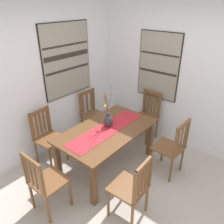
{
  "coord_description": "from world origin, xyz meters",
  "views": [
    {
      "loc": [
        -1.88,
        -1.33,
        2.57
      ],
      "look_at": [
        0.46,
        0.62,
        1.01
      ],
      "focal_mm": 35.7,
      "sensor_mm": 36.0,
      "label": 1
    }
  ],
  "objects_px": {
    "chair_0": "(172,147)",
    "painting_on_back_wall": "(67,60)",
    "chair_2": "(45,182)",
    "chair_3": "(47,136)",
    "chair_4": "(92,113)",
    "painting_on_side_wall": "(159,66)",
    "centerpiece_vase": "(108,120)",
    "chair_5": "(133,187)",
    "chair_1": "(147,114)",
    "dining_table": "(107,135)"
  },
  "relations": [
    {
      "from": "chair_0",
      "to": "painting_on_back_wall",
      "type": "bearing_deg",
      "value": 97.49
    },
    {
      "from": "chair_2",
      "to": "chair_3",
      "type": "distance_m",
      "value": 1.07
    },
    {
      "from": "chair_3",
      "to": "chair_4",
      "type": "xyz_separation_m",
      "value": [
        1.09,
        0.01,
        -0.01
      ]
    },
    {
      "from": "painting_on_side_wall",
      "to": "centerpiece_vase",
      "type": "bearing_deg",
      "value": 176.0
    },
    {
      "from": "chair_5",
      "to": "chair_4",
      "type": "bearing_deg",
      "value": 57.99
    },
    {
      "from": "painting_on_back_wall",
      "to": "chair_0",
      "type": "bearing_deg",
      "value": -82.51
    },
    {
      "from": "centerpiece_vase",
      "to": "chair_2",
      "type": "relative_size",
      "value": 0.69
    },
    {
      "from": "chair_0",
      "to": "chair_5",
      "type": "xyz_separation_m",
      "value": [
        -1.07,
        -0.01,
        -0.0
      ]
    },
    {
      "from": "chair_0",
      "to": "chair_2",
      "type": "bearing_deg",
      "value": 151.86
    },
    {
      "from": "chair_3",
      "to": "chair_5",
      "type": "bearing_deg",
      "value": -90.67
    },
    {
      "from": "chair_1",
      "to": "chair_4",
      "type": "distance_m",
      "value": 1.1
    },
    {
      "from": "chair_5",
      "to": "painting_on_back_wall",
      "type": "xyz_separation_m",
      "value": [
        0.8,
        2.03,
        1.09
      ]
    },
    {
      "from": "centerpiece_vase",
      "to": "painting_on_back_wall",
      "type": "relative_size",
      "value": 0.51
    },
    {
      "from": "dining_table",
      "to": "centerpiece_vase",
      "type": "bearing_deg",
      "value": 28.17
    },
    {
      "from": "centerpiece_vase",
      "to": "chair_3",
      "type": "xyz_separation_m",
      "value": [
        -0.61,
        0.83,
        -0.34
      ]
    },
    {
      "from": "dining_table",
      "to": "chair_4",
      "type": "height_order",
      "value": "chair_4"
    },
    {
      "from": "chair_0",
      "to": "painting_on_back_wall",
      "type": "xyz_separation_m",
      "value": [
        -0.27,
        2.03,
        1.09
      ]
    },
    {
      "from": "chair_0",
      "to": "chair_4",
      "type": "relative_size",
      "value": 1.05
    },
    {
      "from": "dining_table",
      "to": "chair_1",
      "type": "height_order",
      "value": "chair_1"
    },
    {
      "from": "chair_1",
      "to": "chair_2",
      "type": "height_order",
      "value": "chair_1"
    },
    {
      "from": "chair_1",
      "to": "chair_2",
      "type": "xyz_separation_m",
      "value": [
        -2.39,
        0.03,
        -0.01
      ]
    },
    {
      "from": "chair_3",
      "to": "chair_5",
      "type": "height_order",
      "value": "chair_3"
    },
    {
      "from": "chair_2",
      "to": "painting_on_side_wall",
      "type": "relative_size",
      "value": 0.76
    },
    {
      "from": "chair_1",
      "to": "painting_on_back_wall",
      "type": "relative_size",
      "value": 0.75
    },
    {
      "from": "dining_table",
      "to": "chair_0",
      "type": "distance_m",
      "value": 1.03
    },
    {
      "from": "painting_on_back_wall",
      "to": "painting_on_side_wall",
      "type": "relative_size",
      "value": 1.03
    },
    {
      "from": "chair_0",
      "to": "painting_on_back_wall",
      "type": "height_order",
      "value": "painting_on_back_wall"
    },
    {
      "from": "centerpiece_vase",
      "to": "chair_4",
      "type": "xyz_separation_m",
      "value": [
        0.48,
        0.84,
        -0.35
      ]
    },
    {
      "from": "centerpiece_vase",
      "to": "chair_0",
      "type": "xyz_separation_m",
      "value": [
        0.43,
        -0.93,
        -0.34
      ]
    },
    {
      "from": "dining_table",
      "to": "chair_2",
      "type": "distance_m",
      "value": 1.19
    },
    {
      "from": "chair_5",
      "to": "painting_on_back_wall",
      "type": "height_order",
      "value": "painting_on_back_wall"
    },
    {
      "from": "chair_5",
      "to": "painting_on_back_wall",
      "type": "bearing_deg",
      "value": 68.53
    },
    {
      "from": "chair_4",
      "to": "painting_on_back_wall",
      "type": "bearing_deg",
      "value": 140.64
    },
    {
      "from": "dining_table",
      "to": "chair_0",
      "type": "height_order",
      "value": "chair_0"
    },
    {
      "from": "chair_5",
      "to": "chair_3",
      "type": "bearing_deg",
      "value": 89.33
    },
    {
      "from": "chair_1",
      "to": "chair_3",
      "type": "xyz_separation_m",
      "value": [
        -1.74,
        0.89,
        -0.0
      ]
    },
    {
      "from": "centerpiece_vase",
      "to": "chair_0",
      "type": "distance_m",
      "value": 1.08
    },
    {
      "from": "dining_table",
      "to": "painting_on_side_wall",
      "type": "distance_m",
      "value": 1.64
    },
    {
      "from": "chair_4",
      "to": "chair_1",
      "type": "bearing_deg",
      "value": -54.28
    },
    {
      "from": "chair_5",
      "to": "painting_on_side_wall",
      "type": "bearing_deg",
      "value": 23.19
    },
    {
      "from": "centerpiece_vase",
      "to": "painting_on_side_wall",
      "type": "bearing_deg",
      "value": -4.0
    },
    {
      "from": "chair_2",
      "to": "chair_4",
      "type": "height_order",
      "value": "chair_2"
    },
    {
      "from": "painting_on_side_wall",
      "to": "dining_table",
      "type": "bearing_deg",
      "value": 177.95
    },
    {
      "from": "dining_table",
      "to": "chair_1",
      "type": "distance_m",
      "value": 1.21
    },
    {
      "from": "dining_table",
      "to": "chair_5",
      "type": "xyz_separation_m",
      "value": [
        -0.56,
        -0.89,
        -0.11
      ]
    },
    {
      "from": "chair_0",
      "to": "chair_3",
      "type": "relative_size",
      "value": 1.04
    },
    {
      "from": "chair_0",
      "to": "chair_2",
      "type": "xyz_separation_m",
      "value": [
        -1.7,
        0.91,
        -0.01
      ]
    },
    {
      "from": "chair_3",
      "to": "chair_2",
      "type": "bearing_deg",
      "value": -127.29
    },
    {
      "from": "chair_0",
      "to": "chair_5",
      "type": "distance_m",
      "value": 1.07
    },
    {
      "from": "centerpiece_vase",
      "to": "chair_5",
      "type": "distance_m",
      "value": 1.18
    }
  ]
}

